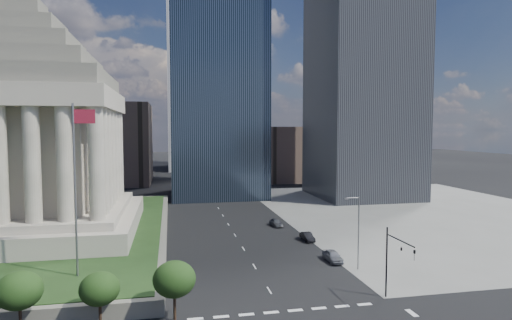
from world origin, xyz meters
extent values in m
plane|color=black|center=(0.00, 100.00, 0.00)|extent=(500.00, 500.00, 0.00)
cube|color=slate|center=(46.00, 60.00, 0.01)|extent=(68.00, 90.00, 0.03)
cylinder|color=slate|center=(-22.00, 24.00, 11.90)|extent=(0.24, 0.24, 20.00)
cube|color=maroon|center=(-20.80, 24.00, 20.40)|extent=(2.40, 0.05, 1.60)
cube|color=black|center=(2.00, 95.00, 30.00)|extent=(26.00, 26.00, 60.00)
cube|color=black|center=(42.00, 85.00, 50.00)|extent=(26.00, 28.00, 100.00)
cube|color=brown|center=(32.00, 130.00, 10.00)|extent=(20.00, 30.00, 20.00)
cube|color=brown|center=(-30.00, 130.00, 14.00)|extent=(24.00, 30.00, 28.00)
cylinder|color=black|center=(12.50, 15.50, 4.00)|extent=(0.18, 0.18, 8.00)
cylinder|color=black|center=(12.50, 12.75, 7.20)|extent=(0.14, 5.50, 0.14)
cube|color=black|center=(12.50, 10.00, 6.40)|extent=(0.30, 0.30, 1.10)
cylinder|color=slate|center=(13.50, 25.00, 5.00)|extent=(0.16, 0.16, 10.00)
cylinder|color=slate|center=(12.60, 25.00, 9.80)|extent=(1.80, 0.12, 0.12)
cube|color=slate|center=(11.70, 25.00, 9.70)|extent=(0.50, 0.22, 0.14)
imported|color=gray|center=(11.50, 29.06, 0.79)|extent=(4.65, 1.91, 1.58)
imported|color=black|center=(11.50, 40.70, 0.70)|extent=(4.28, 1.58, 1.40)
imported|color=#505257|center=(9.00, 52.51, 0.73)|extent=(4.44, 2.17, 1.46)
camera|label=1|loc=(-11.23, -27.82, 18.85)|focal=30.00mm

